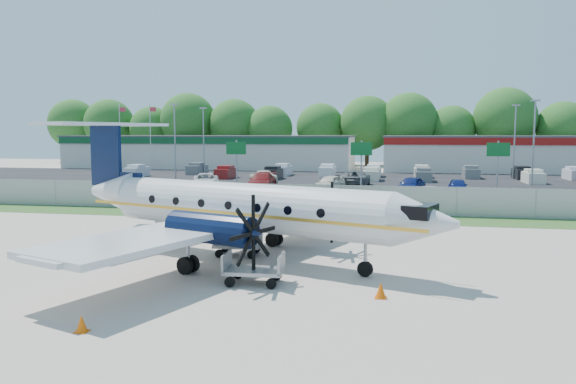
% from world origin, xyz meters
% --- Properties ---
extents(ground, '(170.00, 170.00, 0.00)m').
position_xyz_m(ground, '(0.00, 0.00, 0.00)').
color(ground, '#B9AB9C').
rests_on(ground, ground).
extents(grass_verge, '(170.00, 4.00, 0.02)m').
position_xyz_m(grass_verge, '(0.00, 12.00, 0.01)').
color(grass_verge, '#2D561E').
rests_on(grass_verge, ground).
extents(access_road, '(170.00, 8.00, 0.02)m').
position_xyz_m(access_road, '(0.00, 19.00, 0.01)').
color(access_road, black).
rests_on(access_road, ground).
extents(parking_lot, '(170.00, 32.00, 0.02)m').
position_xyz_m(parking_lot, '(0.00, 40.00, 0.01)').
color(parking_lot, black).
rests_on(parking_lot, ground).
extents(perimeter_fence, '(120.00, 0.06, 1.99)m').
position_xyz_m(perimeter_fence, '(0.00, 14.00, 1.00)').
color(perimeter_fence, gray).
rests_on(perimeter_fence, ground).
extents(building_west, '(46.40, 12.40, 5.24)m').
position_xyz_m(building_west, '(-24.00, 61.98, 2.63)').
color(building_west, silver).
rests_on(building_west, ground).
extents(building_east, '(44.40, 12.40, 5.24)m').
position_xyz_m(building_east, '(26.00, 61.98, 2.63)').
color(building_east, silver).
rests_on(building_east, ground).
extents(sign_left, '(1.80, 0.26, 5.00)m').
position_xyz_m(sign_left, '(-8.00, 22.91, 3.61)').
color(sign_left, gray).
rests_on(sign_left, ground).
extents(sign_mid, '(1.80, 0.26, 5.00)m').
position_xyz_m(sign_mid, '(3.00, 22.91, 3.61)').
color(sign_mid, gray).
rests_on(sign_mid, ground).
extents(sign_right, '(1.80, 0.26, 5.00)m').
position_xyz_m(sign_right, '(14.00, 22.91, 3.61)').
color(sign_right, gray).
rests_on(sign_right, ground).
extents(flagpole_west, '(1.06, 0.12, 10.00)m').
position_xyz_m(flagpole_west, '(-35.92, 55.00, 5.64)').
color(flagpole_west, silver).
rests_on(flagpole_west, ground).
extents(flagpole_east, '(1.06, 0.12, 10.00)m').
position_xyz_m(flagpole_east, '(-30.92, 55.00, 5.64)').
color(flagpole_east, silver).
rests_on(flagpole_east, ground).
extents(light_pole_nw, '(0.90, 0.35, 9.09)m').
position_xyz_m(light_pole_nw, '(-20.00, 38.00, 5.23)').
color(light_pole_nw, gray).
rests_on(light_pole_nw, ground).
extents(light_pole_ne, '(0.90, 0.35, 9.09)m').
position_xyz_m(light_pole_ne, '(20.00, 38.00, 5.23)').
color(light_pole_ne, gray).
rests_on(light_pole_ne, ground).
extents(light_pole_sw, '(0.90, 0.35, 9.09)m').
position_xyz_m(light_pole_sw, '(-20.00, 48.00, 5.23)').
color(light_pole_sw, gray).
rests_on(light_pole_sw, ground).
extents(light_pole_se, '(0.90, 0.35, 9.09)m').
position_xyz_m(light_pole_se, '(20.00, 48.00, 5.23)').
color(light_pole_se, gray).
rests_on(light_pole_se, ground).
extents(tree_line, '(112.00, 6.00, 14.00)m').
position_xyz_m(tree_line, '(0.00, 74.00, 0.00)').
color(tree_line, '#245D1B').
rests_on(tree_line, ground).
extents(aircraft, '(19.99, 19.46, 6.15)m').
position_xyz_m(aircraft, '(-0.90, -1.07, 2.38)').
color(aircraft, silver).
rests_on(aircraft, ground).
extents(pushback_tug, '(2.78, 2.25, 1.36)m').
position_xyz_m(pushback_tug, '(-5.64, 1.41, 0.65)').
color(pushback_tug, silver).
rests_on(pushback_tug, ground).
extents(baggage_cart_near, '(2.26, 1.43, 1.15)m').
position_xyz_m(baggage_cart_near, '(0.88, -5.06, 0.54)').
color(baggage_cart_near, gray).
rests_on(baggage_cart_near, ground).
extents(baggage_cart_far, '(2.20, 1.42, 1.11)m').
position_xyz_m(baggage_cart_far, '(-1.08, -0.46, 0.52)').
color(baggage_cart_far, gray).
rests_on(baggage_cart_far, ground).
extents(cone_nose, '(0.40, 0.40, 0.56)m').
position_xyz_m(cone_nose, '(5.59, -5.99, 0.27)').
color(cone_nose, '#E15607').
rests_on(cone_nose, ground).
extents(cone_port_wing, '(0.35, 0.35, 0.50)m').
position_xyz_m(cone_port_wing, '(-2.62, -10.96, 0.24)').
color(cone_port_wing, '#E15607').
rests_on(cone_port_wing, ground).
extents(cone_starboard_wing, '(0.34, 0.34, 0.49)m').
position_xyz_m(cone_starboard_wing, '(4.24, 11.18, 0.23)').
color(cone_starboard_wing, '#E15607').
rests_on(cone_starboard_wing, ground).
extents(road_car_west, '(5.38, 2.36, 1.72)m').
position_xyz_m(road_car_west, '(-15.25, 16.89, 0.00)').
color(road_car_west, '#595B5E').
rests_on(road_car_west, ground).
extents(road_car_mid, '(5.36, 3.40, 1.38)m').
position_xyz_m(road_car_mid, '(8.22, 21.12, 0.00)').
color(road_car_mid, silver).
rests_on(road_car_mid, ground).
extents(parked_car_a, '(4.30, 6.17, 1.56)m').
position_xyz_m(parked_car_a, '(-13.03, 29.00, 0.00)').
color(parked_car_a, silver).
rests_on(parked_car_a, ground).
extents(parked_car_b, '(2.44, 5.63, 1.61)m').
position_xyz_m(parked_car_b, '(-7.30, 29.44, 0.00)').
color(parked_car_b, maroon).
rests_on(parked_car_b, ground).
extents(parked_car_c, '(3.04, 4.73, 1.50)m').
position_xyz_m(parked_car_c, '(-0.50, 29.90, 0.00)').
color(parked_car_c, beige).
rests_on(parked_car_c, ground).
extents(parked_car_d, '(3.14, 4.98, 1.58)m').
position_xyz_m(parked_car_d, '(7.30, 28.38, 0.00)').
color(parked_car_d, navy).
rests_on(parked_car_d, ground).
extents(parked_car_e, '(1.75, 4.12, 1.39)m').
position_xyz_m(parked_car_e, '(11.59, 29.17, 0.00)').
color(parked_car_e, navy).
rests_on(parked_car_e, ground).
extents(parked_car_f, '(4.44, 6.36, 1.61)m').
position_xyz_m(parked_car_f, '(-8.35, 34.31, 0.00)').
color(parked_car_f, beige).
rests_on(parked_car_f, ground).
extents(parked_car_g, '(3.07, 6.24, 1.70)m').
position_xyz_m(parked_car_g, '(1.60, 34.88, 0.00)').
color(parked_car_g, '#595B5E').
rests_on(parked_car_g, ground).
extents(far_parking_rows, '(56.00, 10.00, 1.60)m').
position_xyz_m(far_parking_rows, '(0.00, 45.00, 0.00)').
color(far_parking_rows, gray).
rests_on(far_parking_rows, ground).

